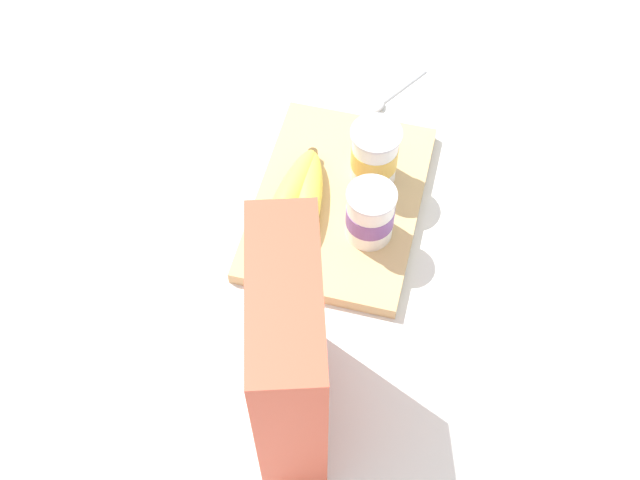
{
  "coord_description": "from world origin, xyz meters",
  "views": [
    {
      "loc": [
        0.64,
        0.13,
        0.91
      ],
      "look_at": [
        0.11,
        0.0,
        0.07
      ],
      "focal_mm": 44.97,
      "sensor_mm": 36.0,
      "label": 1
    }
  ],
  "objects_px": {
    "yogurt_cup_back": "(370,214)",
    "cutting_board": "(338,202)",
    "cereal_box": "(289,356)",
    "yogurt_cup_front": "(374,155)",
    "banana_bunch": "(298,197)",
    "spoon": "(387,98)"
  },
  "relations": [
    {
      "from": "cutting_board",
      "to": "banana_bunch",
      "type": "relative_size",
      "value": 1.73
    },
    {
      "from": "yogurt_cup_front",
      "to": "banana_bunch",
      "type": "xyz_separation_m",
      "value": [
        0.07,
        -0.09,
        -0.03
      ]
    },
    {
      "from": "cutting_board",
      "to": "banana_bunch",
      "type": "height_order",
      "value": "banana_bunch"
    },
    {
      "from": "cereal_box",
      "to": "banana_bunch",
      "type": "distance_m",
      "value": 0.3
    },
    {
      "from": "spoon",
      "to": "cereal_box",
      "type": "bearing_deg",
      "value": -1.13
    },
    {
      "from": "cereal_box",
      "to": "yogurt_cup_back",
      "type": "xyz_separation_m",
      "value": [
        -0.26,
        0.04,
        -0.08
      ]
    },
    {
      "from": "spoon",
      "to": "banana_bunch",
      "type": "bearing_deg",
      "value": -17.87
    },
    {
      "from": "yogurt_cup_front",
      "to": "banana_bunch",
      "type": "relative_size",
      "value": 0.52
    },
    {
      "from": "cutting_board",
      "to": "yogurt_cup_front",
      "type": "relative_size",
      "value": 3.35
    },
    {
      "from": "yogurt_cup_front",
      "to": "spoon",
      "type": "height_order",
      "value": "yogurt_cup_front"
    },
    {
      "from": "cutting_board",
      "to": "spoon",
      "type": "relative_size",
      "value": 2.57
    },
    {
      "from": "yogurt_cup_front",
      "to": "yogurt_cup_back",
      "type": "height_order",
      "value": "yogurt_cup_front"
    },
    {
      "from": "cereal_box",
      "to": "yogurt_cup_back",
      "type": "relative_size",
      "value": 3.39
    },
    {
      "from": "yogurt_cup_back",
      "to": "cutting_board",
      "type": "bearing_deg",
      "value": -131.31
    },
    {
      "from": "yogurt_cup_front",
      "to": "cereal_box",
      "type": "bearing_deg",
      "value": -3.62
    },
    {
      "from": "yogurt_cup_front",
      "to": "spoon",
      "type": "bearing_deg",
      "value": -175.81
    },
    {
      "from": "cutting_board",
      "to": "cereal_box",
      "type": "distance_m",
      "value": 0.33
    },
    {
      "from": "cereal_box",
      "to": "spoon",
      "type": "height_order",
      "value": "cereal_box"
    },
    {
      "from": "cutting_board",
      "to": "banana_bunch",
      "type": "bearing_deg",
      "value": -63.94
    },
    {
      "from": "cereal_box",
      "to": "spoon",
      "type": "xyz_separation_m",
      "value": [
        -0.52,
        0.01,
        -0.14
      ]
    },
    {
      "from": "cereal_box",
      "to": "cutting_board",
      "type": "bearing_deg",
      "value": 165.88
    },
    {
      "from": "cutting_board",
      "to": "cereal_box",
      "type": "height_order",
      "value": "cereal_box"
    }
  ]
}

